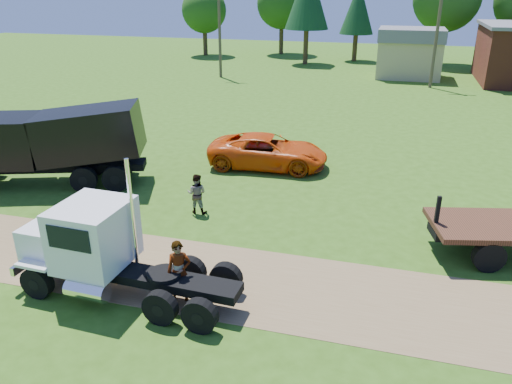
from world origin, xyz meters
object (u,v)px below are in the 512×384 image
(black_dump_truck, at_px, (56,141))
(spectator_a, at_px, (179,272))
(white_semi_tractor, at_px, (98,248))
(orange_pickup, at_px, (268,151))

(black_dump_truck, relative_size, spectator_a, 4.51)
(white_semi_tractor, xyz_separation_m, orange_pickup, (2.12, 12.12, -0.59))
(white_semi_tractor, bearing_deg, spectator_a, 5.07)
(white_semi_tractor, distance_m, spectator_a, 2.58)
(orange_pickup, bearing_deg, black_dump_truck, 114.81)
(black_dump_truck, relative_size, orange_pickup, 1.45)
(spectator_a, bearing_deg, orange_pickup, 68.48)
(white_semi_tractor, distance_m, orange_pickup, 12.32)
(white_semi_tractor, relative_size, black_dump_truck, 0.80)
(white_semi_tractor, bearing_deg, black_dump_truck, 134.50)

